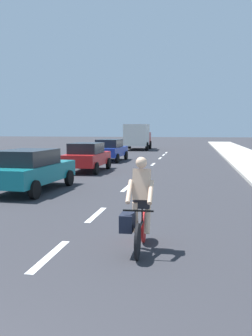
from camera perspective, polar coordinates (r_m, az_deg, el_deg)
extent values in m
plane|color=#2D2D33|center=(22.09, 3.50, -0.04)|extent=(160.00, 160.00, 0.00)
cube|color=white|center=(7.23, -11.64, -13.05)|extent=(0.16, 1.80, 0.01)
cube|color=white|center=(10.29, -4.61, -7.15)|extent=(0.16, 1.80, 0.01)
cube|color=white|center=(14.75, 0.05, -3.08)|extent=(0.16, 1.80, 0.01)
cube|color=white|center=(19.96, 2.77, -0.68)|extent=(0.16, 1.80, 0.01)
cube|color=white|center=(24.50, 4.18, 0.57)|extent=(0.16, 1.80, 0.01)
cube|color=white|center=(29.58, 5.24, 1.51)|extent=(0.16, 1.80, 0.01)
cube|color=white|center=(33.19, 5.80, 2.01)|extent=(0.16, 1.80, 0.01)
cube|color=white|center=(36.33, 6.19, 2.35)|extent=(0.16, 1.80, 0.01)
cylinder|color=black|center=(6.81, 1.79, -11.23)|extent=(0.07, 0.66, 0.66)
cylinder|color=red|center=(7.82, 2.75, -8.95)|extent=(0.07, 0.66, 0.66)
cube|color=black|center=(7.27, 2.31, -8.65)|extent=(0.06, 0.95, 0.04)
cylinder|color=black|center=(7.41, 2.51, -6.45)|extent=(0.03, 0.03, 0.48)
cube|color=black|center=(6.75, 1.89, -6.57)|extent=(0.56, 0.04, 0.03)
cube|color=beige|center=(7.19, 2.41, -2.54)|extent=(0.35, 0.32, 0.63)
sphere|color=beige|center=(7.07, 2.37, 0.83)|extent=(0.22, 0.22, 0.22)
cube|color=black|center=(7.29, 2.44, -5.04)|extent=(0.33, 0.23, 0.28)
cube|color=black|center=(6.99, 0.23, -8.23)|extent=(0.25, 0.53, 0.32)
cylinder|color=beige|center=(7.30, 3.33, -7.61)|extent=(0.12, 0.32, 0.62)
cylinder|color=beige|center=(7.33, 1.45, -7.55)|extent=(0.11, 0.20, 0.63)
cylinder|color=beige|center=(6.92, 3.81, -3.72)|extent=(0.10, 0.49, 0.41)
cylinder|color=beige|center=(6.97, 0.52, -3.64)|extent=(0.10, 0.49, 0.41)
cube|color=#14727A|center=(14.49, -14.46, -0.70)|extent=(2.11, 4.58, 0.64)
cube|color=black|center=(14.24, -14.94, 1.59)|extent=(1.77, 2.41, 0.56)
cylinder|color=black|center=(16.31, -14.87, -1.28)|extent=(0.21, 0.65, 0.64)
cylinder|color=black|center=(15.52, -8.72, -1.52)|extent=(0.21, 0.65, 0.64)
cylinder|color=black|center=(12.77, -13.84, -3.26)|extent=(0.21, 0.65, 0.64)
cube|color=red|center=(20.55, -5.93, 1.41)|extent=(1.73, 4.09, 0.64)
cube|color=black|center=(20.32, -6.12, 3.05)|extent=(1.52, 2.13, 0.56)
cylinder|color=black|center=(22.16, -7.04, 0.78)|extent=(0.18, 0.64, 0.64)
cylinder|color=black|center=(21.70, -2.72, 0.71)|extent=(0.18, 0.64, 0.64)
cylinder|color=black|center=(19.54, -9.49, 0.03)|extent=(0.18, 0.64, 0.64)
cylinder|color=black|center=(19.02, -4.62, -0.07)|extent=(0.18, 0.64, 0.64)
cube|color=#1E389E|center=(26.95, -2.44, 2.55)|extent=(1.87, 4.18, 0.64)
cube|color=black|center=(26.72, -2.56, 3.81)|extent=(1.60, 2.20, 0.56)
cylinder|color=black|center=(28.55, -3.41, 2.00)|extent=(0.20, 0.65, 0.64)
cylinder|color=black|center=(28.13, -0.01, 1.95)|extent=(0.20, 0.65, 0.64)
cylinder|color=black|center=(25.87, -5.08, 1.56)|extent=(0.20, 0.65, 0.64)
cylinder|color=black|center=(25.41, -1.35, 1.50)|extent=(0.20, 0.65, 0.64)
cube|color=maroon|center=(43.50, 2.15, 4.58)|extent=(2.47, 2.41, 1.40)
cube|color=silver|center=(40.52, 1.67, 5.10)|extent=(2.52, 4.23, 2.30)
cylinder|color=black|center=(43.55, 0.55, 3.59)|extent=(0.31, 0.91, 0.90)
cylinder|color=black|center=(43.28, 3.71, 3.57)|extent=(0.31, 0.91, 0.90)
cylinder|color=black|center=(39.69, -0.23, 3.35)|extent=(0.31, 0.91, 0.90)
cylinder|color=black|center=(39.40, 3.22, 3.32)|extent=(0.31, 0.91, 0.90)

